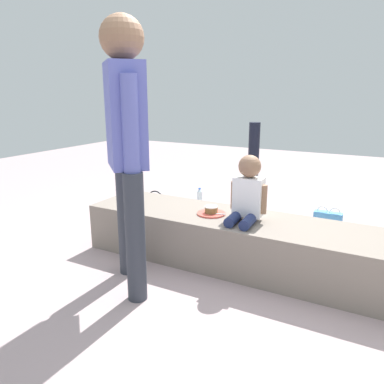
{
  "coord_description": "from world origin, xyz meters",
  "views": [
    {
      "loc": [
        0.93,
        -2.49,
        1.29
      ],
      "look_at": [
        -0.24,
        -0.32,
        0.63
      ],
      "focal_mm": 34.79,
      "sensor_mm": 36.0,
      "label": 1
    }
  ],
  "objects_px": {
    "child_seated": "(248,193)",
    "cake_plate": "(211,212)",
    "handbag_black_leather": "(156,212)",
    "water_bottle_far_side": "(192,218)",
    "gift_bag": "(327,230)",
    "party_cup_red": "(333,225)",
    "adult_standing": "(126,133)",
    "water_bottle_near_gift": "(200,196)"
  },
  "relations": [
    {
      "from": "child_seated",
      "to": "cake_plate",
      "type": "bearing_deg",
      "value": 177.25
    },
    {
      "from": "child_seated",
      "to": "handbag_black_leather",
      "type": "height_order",
      "value": "child_seated"
    },
    {
      "from": "cake_plate",
      "to": "water_bottle_far_side",
      "type": "bearing_deg",
      "value": 130.31
    },
    {
      "from": "gift_bag",
      "to": "party_cup_red",
      "type": "relative_size",
      "value": 3.33
    },
    {
      "from": "cake_plate",
      "to": "party_cup_red",
      "type": "xyz_separation_m",
      "value": [
        0.76,
        1.14,
        -0.34
      ]
    },
    {
      "from": "party_cup_red",
      "to": "handbag_black_leather",
      "type": "xyz_separation_m",
      "value": [
        -1.59,
        -0.67,
        0.08
      ]
    },
    {
      "from": "water_bottle_far_side",
      "to": "party_cup_red",
      "type": "distance_m",
      "value": 1.36
    },
    {
      "from": "adult_standing",
      "to": "party_cup_red",
      "type": "distance_m",
      "value": 2.28
    },
    {
      "from": "handbag_black_leather",
      "to": "cake_plate",
      "type": "bearing_deg",
      "value": -29.32
    },
    {
      "from": "cake_plate",
      "to": "gift_bag",
      "type": "xyz_separation_m",
      "value": [
        0.77,
        0.64,
        -0.23
      ]
    },
    {
      "from": "adult_standing",
      "to": "gift_bag",
      "type": "bearing_deg",
      "value": 49.64
    },
    {
      "from": "cake_plate",
      "to": "party_cup_red",
      "type": "bearing_deg",
      "value": 56.2
    },
    {
      "from": "cake_plate",
      "to": "handbag_black_leather",
      "type": "height_order",
      "value": "cake_plate"
    },
    {
      "from": "cake_plate",
      "to": "handbag_black_leather",
      "type": "xyz_separation_m",
      "value": [
        -0.83,
        0.46,
        -0.26
      ]
    },
    {
      "from": "handbag_black_leather",
      "to": "party_cup_red",
      "type": "bearing_deg",
      "value": 22.95
    },
    {
      "from": "adult_standing",
      "to": "handbag_black_leather",
      "type": "distance_m",
      "value": 1.51
    },
    {
      "from": "adult_standing",
      "to": "cake_plate",
      "type": "distance_m",
      "value": 0.94
    },
    {
      "from": "party_cup_red",
      "to": "child_seated",
      "type": "bearing_deg",
      "value": -112.11
    },
    {
      "from": "child_seated",
      "to": "cake_plate",
      "type": "relative_size",
      "value": 2.16
    },
    {
      "from": "water_bottle_far_side",
      "to": "party_cup_red",
      "type": "relative_size",
      "value": 1.89
    },
    {
      "from": "child_seated",
      "to": "handbag_black_leather",
      "type": "distance_m",
      "value": 1.3
    },
    {
      "from": "cake_plate",
      "to": "child_seated",
      "type": "bearing_deg",
      "value": -2.75
    },
    {
      "from": "adult_standing",
      "to": "cake_plate",
      "type": "bearing_deg",
      "value": 64.11
    },
    {
      "from": "adult_standing",
      "to": "water_bottle_far_side",
      "type": "relative_size",
      "value": 8.2
    },
    {
      "from": "cake_plate",
      "to": "handbag_black_leather",
      "type": "bearing_deg",
      "value": 150.68
    },
    {
      "from": "child_seated",
      "to": "gift_bag",
      "type": "relative_size",
      "value": 1.3
    },
    {
      "from": "water_bottle_near_gift",
      "to": "handbag_black_leather",
      "type": "height_order",
      "value": "handbag_black_leather"
    },
    {
      "from": "adult_standing",
      "to": "water_bottle_far_side",
      "type": "bearing_deg",
      "value": 98.21
    },
    {
      "from": "child_seated",
      "to": "cake_plate",
      "type": "distance_m",
      "value": 0.35
    },
    {
      "from": "child_seated",
      "to": "gift_bag",
      "type": "height_order",
      "value": "child_seated"
    },
    {
      "from": "water_bottle_near_gift",
      "to": "water_bottle_far_side",
      "type": "height_order",
      "value": "water_bottle_far_side"
    },
    {
      "from": "handbag_black_leather",
      "to": "water_bottle_near_gift",
      "type": "bearing_deg",
      "value": 86.97
    },
    {
      "from": "party_cup_red",
      "to": "gift_bag",
      "type": "bearing_deg",
      "value": -88.95
    },
    {
      "from": "water_bottle_near_gift",
      "to": "party_cup_red",
      "type": "relative_size",
      "value": 1.72
    },
    {
      "from": "gift_bag",
      "to": "handbag_black_leather",
      "type": "xyz_separation_m",
      "value": [
        -1.6,
        -0.18,
        -0.03
      ]
    },
    {
      "from": "gift_bag",
      "to": "party_cup_red",
      "type": "height_order",
      "value": "gift_bag"
    },
    {
      "from": "cake_plate",
      "to": "handbag_black_leather",
      "type": "distance_m",
      "value": 0.99
    },
    {
      "from": "gift_bag",
      "to": "water_bottle_far_side",
      "type": "height_order",
      "value": "gift_bag"
    },
    {
      "from": "cake_plate",
      "to": "gift_bag",
      "type": "bearing_deg",
      "value": 39.76
    },
    {
      "from": "cake_plate",
      "to": "adult_standing",
      "type": "bearing_deg",
      "value": -115.89
    },
    {
      "from": "child_seated",
      "to": "adult_standing",
      "type": "bearing_deg",
      "value": -134.47
    },
    {
      "from": "cake_plate",
      "to": "water_bottle_near_gift",
      "type": "relative_size",
      "value": 1.17
    }
  ]
}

